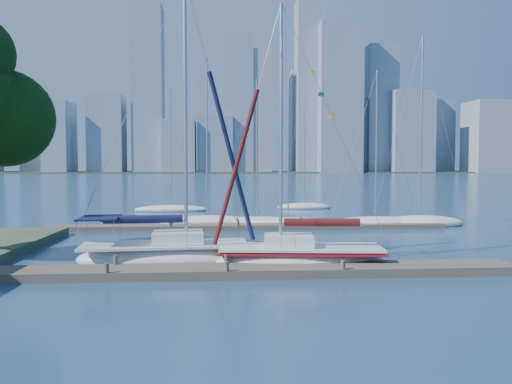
{
  "coord_description": "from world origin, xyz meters",
  "views": [
    {
      "loc": [
        -0.19,
        -21.83,
        4.89
      ],
      "look_at": [
        1.58,
        4.0,
        3.49
      ],
      "focal_mm": 35.0,
      "sensor_mm": 36.0,
      "label": 1
    }
  ],
  "objects": [
    {
      "name": "bg_boat_5",
      "position": [
        15.71,
        17.13,
        0.31
      ],
      "size": [
        7.54,
        3.25,
        15.48
      ],
      "rotation": [
        0.0,
        0.0,
        -0.11
      ],
      "color": "silver",
      "rests_on": "ground"
    },
    {
      "name": "far_shore",
      "position": [
        0.0,
        320.0,
        0.0
      ],
      "size": [
        800.0,
        100.0,
        1.5
      ],
      "primitive_type": "cube",
      "color": "#38472D",
      "rests_on": "ground"
    },
    {
      "name": "bg_boat_3",
      "position": [
        5.13,
        17.9,
        0.25
      ],
      "size": [
        6.96,
        2.54,
        13.02
      ],
      "rotation": [
        0.0,
        0.0,
        0.08
      ],
      "color": "silver",
      "rests_on": "ground"
    },
    {
      "name": "bg_boat_7",
      "position": [
        9.01,
        33.32,
        0.26
      ],
      "size": [
        6.2,
        2.54,
        13.38
      ],
      "rotation": [
        0.0,
        0.0,
        -0.09
      ],
      "color": "silver",
      "rests_on": "ground"
    },
    {
      "name": "ground",
      "position": [
        0.0,
        0.0,
        0.0
      ],
      "size": [
        700.0,
        700.0,
        0.0
      ],
      "primitive_type": "plane",
      "color": "navy",
      "rests_on": "ground"
    },
    {
      "name": "near_dock",
      "position": [
        0.0,
        0.0,
        0.2
      ],
      "size": [
        26.0,
        2.0,
        0.4
      ],
      "primitive_type": "cube",
      "color": "brown",
      "rests_on": "ground"
    },
    {
      "name": "bg_boat_1",
      "position": [
        -1.39,
        19.05,
        0.27
      ],
      "size": [
        8.14,
        4.56,
        13.99
      ],
      "rotation": [
        0.0,
        0.0,
        -0.31
      ],
      "color": "silver",
      "rests_on": "ground"
    },
    {
      "name": "sailboat_navy",
      "position": [
        -2.97,
        2.81,
        1.13
      ],
      "size": [
        8.91,
        3.5,
        14.61
      ],
      "rotation": [
        0.0,
        0.0,
        0.07
      ],
      "color": "silver",
      "rests_on": "ground"
    },
    {
      "name": "far_dock",
      "position": [
        2.0,
        16.0,
        0.18
      ],
      "size": [
        30.0,
        1.8,
        0.36
      ],
      "primitive_type": "cube",
      "color": "brown",
      "rests_on": "ground"
    },
    {
      "name": "bg_boat_2",
      "position": [
        2.68,
        18.9,
        0.23
      ],
      "size": [
        7.58,
        3.2,
        12.12
      ],
      "rotation": [
        0.0,
        0.0,
        -0.18
      ],
      "color": "silver",
      "rests_on": "ground"
    },
    {
      "name": "bg_boat_6",
      "position": [
        -5.52,
        31.14,
        0.24
      ],
      "size": [
        7.96,
        3.99,
        13.16
      ],
      "rotation": [
        0.0,
        0.0,
        -0.27
      ],
      "color": "silver",
      "rests_on": "ground"
    },
    {
      "name": "sailboat_maroon",
      "position": [
        3.58,
        1.81,
        1.02
      ],
      "size": [
        8.55,
        3.52,
        13.1
      ],
      "rotation": [
        0.0,
        0.0,
        -0.1
      ],
      "color": "silver",
      "rests_on": "ground"
    },
    {
      "name": "bg_boat_4",
      "position": [
        12.05,
        17.09,
        0.27
      ],
      "size": [
        8.35,
        4.81,
        12.71
      ],
      "rotation": [
        0.0,
        0.0,
        0.33
      ],
      "color": "silver",
      "rests_on": "ground"
    },
    {
      "name": "skyline",
      "position": [
        22.95,
        290.28,
        34.54
      ],
      "size": [
        503.44,
        51.31,
        106.4
      ],
      "color": "#7D8DA2",
      "rests_on": "ground"
    }
  ]
}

